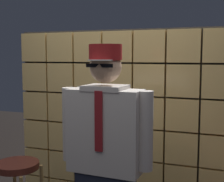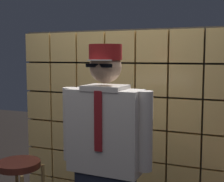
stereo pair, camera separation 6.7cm
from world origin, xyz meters
TOP-DOWN VIEW (x-y plane):
  - glass_block_wall at (0.00, 1.25)m, footprint 2.26×0.10m
  - standing_person at (0.24, 0.31)m, footprint 0.69×0.29m

SIDE VIEW (x-z plane):
  - standing_person at x=0.24m, z-range 0.04..1.77m
  - glass_block_wall at x=0.00m, z-range -0.02..1.92m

